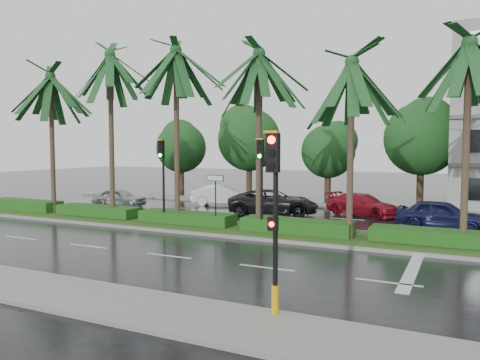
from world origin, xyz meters
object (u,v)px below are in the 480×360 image
at_px(signal_median_left, 162,169).
at_px(car_red, 363,205).
at_px(signal_near, 274,216).
at_px(car_blue, 442,215).
at_px(car_white, 222,195).
at_px(car_silver, 119,197).
at_px(car_darkgrey, 273,202).
at_px(street_sign, 215,188).

distance_m(signal_median_left, car_red, 12.25).
height_order(signal_near, car_blue, signal_near).
xyz_separation_m(signal_median_left, car_white, (-1.50, 9.36, -2.28)).
xyz_separation_m(signal_median_left, car_silver, (-7.50, 5.50, -2.36)).
bearing_deg(signal_near, signal_median_left, 135.91).
distance_m(car_silver, car_red, 16.28).
bearing_deg(car_darkgrey, street_sign, 157.84).
bearing_deg(car_red, car_blue, -102.28).
bearing_deg(car_blue, car_silver, 95.37).
height_order(street_sign, car_blue, street_sign).
bearing_deg(signal_near, street_sign, 125.34).
xyz_separation_m(street_sign, car_red, (5.50, 8.32, -1.46)).
bearing_deg(car_darkgrey, signal_median_left, 134.37).
height_order(car_darkgrey, car_blue, car_darkgrey).
xyz_separation_m(signal_near, car_white, (-11.50, 19.05, -1.79)).
bearing_deg(car_white, car_darkgrey, -138.58).
xyz_separation_m(car_white, car_blue, (14.50, -3.86, 0.02)).
height_order(signal_near, car_red, signal_near).
relative_size(car_white, car_darkgrey, 0.80).
relative_size(car_silver, car_white, 0.86).
xyz_separation_m(car_darkgrey, car_red, (5.00, 1.90, -0.10)).
relative_size(signal_median_left, car_red, 0.95).
bearing_deg(signal_near, car_blue, 78.83).
distance_m(signal_near, car_silver, 23.25).
bearing_deg(street_sign, car_blue, 28.03).
distance_m(car_white, car_red, 10.04).
bearing_deg(signal_near, car_white, 121.12).
distance_m(car_darkgrey, car_red, 5.35).
bearing_deg(car_darkgrey, car_silver, 78.03).
relative_size(street_sign, car_darkgrey, 0.48).
relative_size(signal_near, car_darkgrey, 0.80).
distance_m(street_sign, car_blue, 11.41).
distance_m(signal_near, street_sign, 12.11).
distance_m(signal_near, car_red, 18.35).
bearing_deg(signal_median_left, car_silver, 143.75).
bearing_deg(car_red, signal_near, -153.88).
bearing_deg(car_blue, car_red, 61.67).
relative_size(signal_median_left, car_white, 1.00).
relative_size(car_silver, car_red, 0.82).
height_order(signal_median_left, street_sign, signal_median_left).
bearing_deg(car_white, car_silver, 103.08).
relative_size(signal_near, signal_median_left, 1.00).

